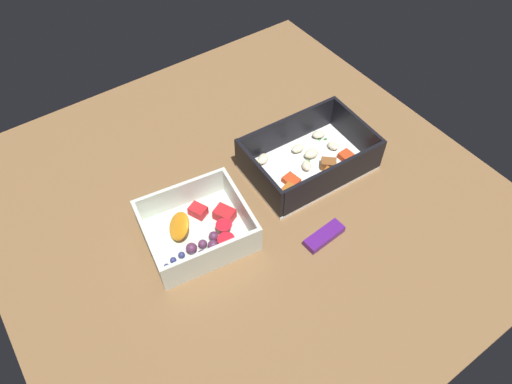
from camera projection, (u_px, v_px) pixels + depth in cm
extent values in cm
cube|color=brown|center=(245.00, 202.00, 79.82)|extent=(80.00, 80.00, 2.00)
cube|color=white|center=(308.00, 166.00, 83.26)|extent=(22.05, 15.07, 0.60)
cube|color=black|center=(356.00, 131.00, 84.18)|extent=(1.27, 14.09, 6.10)
cube|color=black|center=(258.00, 178.00, 77.15)|extent=(1.27, 14.09, 6.10)
cube|color=black|center=(334.00, 178.00, 77.07)|extent=(20.21, 1.56, 6.10)
cube|color=black|center=(287.00, 130.00, 84.26)|extent=(20.21, 1.56, 6.10)
ellipsoid|color=beige|center=(263.00, 159.00, 82.85)|extent=(3.00, 2.75, 1.23)
ellipsoid|color=beige|center=(267.00, 180.00, 79.88)|extent=(2.28, 2.57, 1.07)
ellipsoid|color=beige|center=(319.00, 134.00, 86.82)|extent=(2.81, 2.44, 1.17)
ellipsoid|color=beige|center=(252.00, 163.00, 82.11)|extent=(2.93, 2.37, 1.29)
ellipsoid|color=beige|center=(298.00, 149.00, 84.51)|extent=(2.48, 1.86, 1.16)
ellipsoid|color=beige|center=(311.00, 153.00, 83.56)|extent=(2.89, 2.18, 1.35)
ellipsoid|color=beige|center=(332.00, 145.00, 85.13)|extent=(1.78, 2.35, 1.09)
ellipsoid|color=beige|center=(307.00, 165.00, 81.93)|extent=(2.43, 2.70, 1.11)
cube|color=brown|center=(328.00, 164.00, 82.10)|extent=(3.24, 3.18, 1.65)
cube|color=red|center=(348.00, 157.00, 83.45)|extent=(2.39, 3.11, 1.14)
cube|color=red|center=(291.00, 181.00, 80.08)|extent=(2.57, 2.96, 1.04)
cube|color=#AD5B1E|center=(291.00, 192.00, 77.92)|extent=(3.10, 3.53, 1.80)
cube|color=#AD5B1E|center=(330.00, 176.00, 80.40)|extent=(3.21, 3.47, 1.49)
cube|color=#387A33|center=(320.00, 139.00, 87.04)|extent=(0.60, 0.40, 0.20)
cube|color=#387A33|center=(255.00, 165.00, 82.85)|extent=(0.60, 0.40, 0.20)
cube|color=#387A33|center=(308.00, 161.00, 83.47)|extent=(0.60, 0.40, 0.20)
cube|color=#387A33|center=(325.00, 139.00, 87.06)|extent=(0.60, 0.40, 0.20)
cube|color=#387A33|center=(308.00, 157.00, 84.15)|extent=(0.60, 0.40, 0.20)
cube|color=silver|center=(198.00, 234.00, 74.05)|extent=(17.74, 16.04, 0.60)
cube|color=silver|center=(241.00, 207.00, 74.07)|extent=(2.65, 13.77, 4.90)
cube|color=silver|center=(149.00, 243.00, 69.77)|extent=(2.65, 13.77, 4.90)
cube|color=silver|center=(213.00, 258.00, 68.18)|extent=(14.58, 2.77, 4.90)
cube|color=silver|center=(181.00, 194.00, 75.66)|extent=(14.58, 2.77, 4.90)
ellipsoid|color=orange|center=(179.00, 226.00, 71.95)|extent=(4.92, 5.27, 4.30)
cube|color=red|center=(198.00, 211.00, 75.61)|extent=(2.98, 3.32, 1.63)
cube|color=red|center=(225.00, 214.00, 75.02)|extent=(3.50, 3.87, 1.90)
sphere|color=#562D4C|center=(214.00, 236.00, 72.54)|extent=(1.55, 1.55, 1.55)
sphere|color=#562D4C|center=(203.00, 255.00, 70.34)|extent=(1.64, 1.64, 1.64)
sphere|color=#562D4C|center=(213.00, 245.00, 71.37)|extent=(1.75, 1.75, 1.75)
sphere|color=#562D4C|center=(203.00, 244.00, 71.70)|extent=(1.43, 1.43, 1.43)
sphere|color=#562D4C|center=(191.00, 248.00, 71.04)|extent=(1.74, 1.74, 1.74)
cone|color=red|center=(226.00, 243.00, 71.41)|extent=(2.70, 2.70, 2.16)
cone|color=red|center=(224.00, 228.00, 73.17)|extent=(2.58, 2.58, 2.06)
sphere|color=navy|center=(167.00, 267.00, 69.49)|extent=(0.94, 0.94, 0.94)
sphere|color=navy|center=(182.00, 255.00, 70.69)|extent=(1.05, 1.05, 1.05)
sphere|color=navy|center=(169.00, 273.00, 68.76)|extent=(1.08, 1.08, 1.08)
sphere|color=navy|center=(173.00, 260.00, 70.16)|extent=(0.99, 0.99, 0.99)
sphere|color=navy|center=(177.00, 269.00, 69.10)|extent=(1.16, 1.16, 1.16)
cube|color=#51197A|center=(324.00, 236.00, 73.50)|extent=(7.15, 2.89, 1.20)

